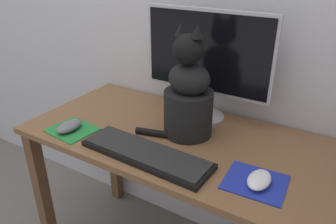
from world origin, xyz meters
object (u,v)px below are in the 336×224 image
at_px(keyboard, 146,154).
at_px(computer_mouse_right, 259,180).
at_px(monitor, 207,59).
at_px(cat, 188,96).
at_px(computer_mouse_left, 69,126).

height_order(keyboard, computer_mouse_right, computer_mouse_right).
height_order(monitor, keyboard, monitor).
xyz_separation_m(monitor, computer_mouse_right, (0.34, -0.32, -0.24)).
xyz_separation_m(keyboard, cat, (0.04, 0.22, 0.14)).
bearing_deg(monitor, keyboard, -96.03).
relative_size(computer_mouse_left, computer_mouse_right, 1.06).
height_order(monitor, cat, monitor).
distance_m(keyboard, computer_mouse_left, 0.36).
bearing_deg(cat, computer_mouse_right, -21.23).
bearing_deg(monitor, computer_mouse_right, -43.62).
height_order(keyboard, cat, cat).
bearing_deg(cat, keyboard, -96.42).
relative_size(monitor, keyboard, 1.11).
distance_m(computer_mouse_left, cat, 0.48).
relative_size(monitor, cat, 1.27).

